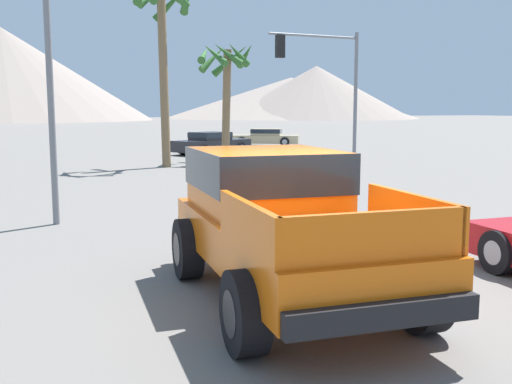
{
  "coord_description": "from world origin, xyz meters",
  "views": [
    {
      "loc": [
        -3.76,
        -6.43,
        2.47
      ],
      "look_at": [
        -0.24,
        1.17,
        1.3
      ],
      "focal_mm": 42.0,
      "sensor_mm": 36.0,
      "label": 1
    }
  ],
  "objects_px": {
    "parked_car_dark": "(211,143)",
    "palm_tree_short": "(162,26)",
    "orange_pickup_truck": "(279,214)",
    "traffic_light_main": "(324,71)",
    "parked_car_tan": "(265,137)",
    "palm_tree_leaning": "(226,71)"
  },
  "relations": [
    {
      "from": "orange_pickup_truck",
      "to": "parked_car_dark",
      "type": "distance_m",
      "value": 25.17
    },
    {
      "from": "orange_pickup_truck",
      "to": "traffic_light_main",
      "type": "xyz_separation_m",
      "value": [
        9.85,
        15.22,
        2.94
      ]
    },
    {
      "from": "orange_pickup_truck",
      "to": "parked_car_dark",
      "type": "bearing_deg",
      "value": 78.48
    },
    {
      "from": "parked_car_tan",
      "to": "traffic_light_main",
      "type": "relative_size",
      "value": 0.84
    },
    {
      "from": "orange_pickup_truck",
      "to": "traffic_light_main",
      "type": "relative_size",
      "value": 0.9
    },
    {
      "from": "palm_tree_short",
      "to": "parked_car_tan",
      "type": "bearing_deg",
      "value": 48.29
    },
    {
      "from": "traffic_light_main",
      "to": "palm_tree_leaning",
      "type": "distance_m",
      "value": 4.67
    },
    {
      "from": "orange_pickup_truck",
      "to": "palm_tree_leaning",
      "type": "distance_m",
      "value": 20.19
    },
    {
      "from": "orange_pickup_truck",
      "to": "palm_tree_leaning",
      "type": "xyz_separation_m",
      "value": [
        6.81,
        18.76,
        3.08
      ]
    },
    {
      "from": "palm_tree_leaning",
      "to": "parked_car_tan",
      "type": "bearing_deg",
      "value": 56.0
    },
    {
      "from": "parked_car_dark",
      "to": "traffic_light_main",
      "type": "height_order",
      "value": "traffic_light_main"
    },
    {
      "from": "orange_pickup_truck",
      "to": "parked_car_dark",
      "type": "relative_size",
      "value": 1.06
    },
    {
      "from": "traffic_light_main",
      "to": "palm_tree_leaning",
      "type": "height_order",
      "value": "traffic_light_main"
    },
    {
      "from": "parked_car_tan",
      "to": "orange_pickup_truck",
      "type": "bearing_deg",
      "value": -172.82
    },
    {
      "from": "parked_car_tan",
      "to": "traffic_light_main",
      "type": "xyz_separation_m",
      "value": [
        -3.99,
        -13.97,
        3.44
      ]
    },
    {
      "from": "parked_car_dark",
      "to": "traffic_light_main",
      "type": "xyz_separation_m",
      "value": [
        1.86,
        -8.64,
        3.42
      ]
    },
    {
      "from": "parked_car_tan",
      "to": "palm_tree_short",
      "type": "xyz_separation_m",
      "value": [
        -10.27,
        -11.53,
        5.27
      ]
    },
    {
      "from": "parked_car_tan",
      "to": "parked_car_dark",
      "type": "bearing_deg",
      "value": 164.92
    },
    {
      "from": "parked_car_dark",
      "to": "palm_tree_short",
      "type": "bearing_deg",
      "value": -58.71
    },
    {
      "from": "parked_car_dark",
      "to": "parked_car_tan",
      "type": "relative_size",
      "value": 1.01
    },
    {
      "from": "parked_car_dark",
      "to": "palm_tree_short",
      "type": "distance_m",
      "value": 9.24
    },
    {
      "from": "palm_tree_leaning",
      "to": "palm_tree_short",
      "type": "bearing_deg",
      "value": -161.37
    }
  ]
}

